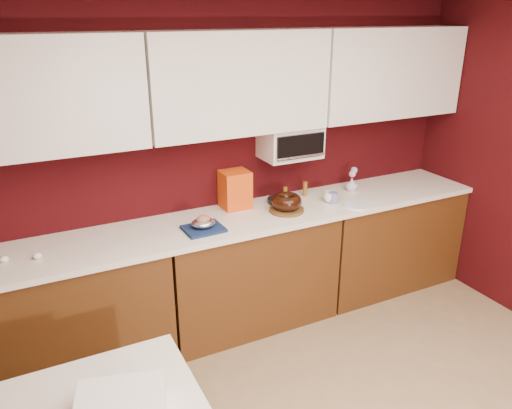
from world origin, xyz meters
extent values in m
cube|color=#370709|center=(0.00, 2.25, 1.25)|extent=(4.00, 0.02, 2.50)
cube|color=#502C10|center=(-1.33, 1.94, 0.43)|extent=(1.31, 0.58, 0.86)
cube|color=#502C10|center=(0.00, 1.94, 0.43)|extent=(1.31, 0.58, 0.86)
cube|color=#502C10|center=(1.33, 1.94, 0.43)|extent=(1.31, 0.58, 0.86)
cube|color=white|center=(0.00, 1.94, 0.88)|extent=(4.00, 0.62, 0.04)
cube|color=white|center=(-1.33, 2.08, 1.85)|extent=(1.31, 0.33, 0.70)
cube|color=white|center=(0.00, 2.08, 1.85)|extent=(1.31, 0.33, 0.70)
cube|color=white|center=(1.33, 2.08, 1.85)|extent=(1.31, 0.33, 0.70)
cube|color=white|center=(0.45, 2.10, 1.38)|extent=(0.45, 0.30, 0.25)
cube|color=black|center=(0.45, 1.94, 1.38)|extent=(0.40, 0.02, 0.18)
cylinder|color=silver|center=(0.45, 1.93, 1.30)|extent=(0.42, 0.02, 0.02)
cylinder|color=brown|center=(0.30, 1.88, 0.91)|extent=(0.28, 0.28, 0.02)
torus|color=black|center=(0.30, 1.88, 0.98)|extent=(0.24, 0.24, 0.09)
cube|color=navy|center=(-0.38, 1.84, 0.91)|extent=(0.28, 0.24, 0.02)
ellipsoid|color=silver|center=(-0.38, 1.84, 0.96)|extent=(0.19, 0.17, 0.06)
ellipsoid|color=#B07050|center=(-0.38, 1.84, 0.98)|extent=(0.11, 0.10, 0.06)
cube|color=red|center=(-0.01, 2.14, 1.04)|extent=(0.21, 0.19, 0.29)
cylinder|color=black|center=(0.35, 2.08, 0.92)|extent=(0.23, 0.23, 0.03)
imported|color=white|center=(0.71, 1.90, 0.95)|extent=(0.11, 0.11, 0.10)
cylinder|color=navy|center=(0.72, 1.87, 0.94)|extent=(0.10, 0.10, 0.09)
imported|color=silver|center=(1.03, 2.05, 0.96)|extent=(0.09, 0.09, 0.12)
sphere|color=pink|center=(1.03, 2.05, 1.05)|extent=(0.06, 0.06, 0.06)
sphere|color=#7BAEC6|center=(1.06, 2.07, 1.07)|extent=(0.06, 0.06, 0.06)
cylinder|color=white|center=(0.87, 1.75, 0.91)|extent=(0.31, 0.31, 0.01)
cylinder|color=olive|center=(0.43, 2.13, 0.95)|extent=(0.04, 0.04, 0.10)
ellipsoid|color=white|center=(-1.63, 1.94, 0.92)|extent=(0.06, 0.04, 0.04)
ellipsoid|color=white|center=(-1.45, 1.89, 0.92)|extent=(0.07, 0.06, 0.04)
cylinder|color=brown|center=(0.61, 2.11, 0.96)|extent=(0.04, 0.04, 0.12)
camera|label=1|loc=(-1.47, -1.14, 2.32)|focal=35.00mm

